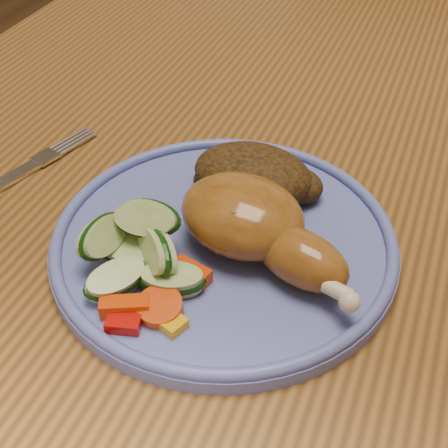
{
  "coord_description": "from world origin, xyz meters",
  "views": [
    {
      "loc": [
        0.12,
        -0.5,
        1.1
      ],
      "look_at": [
        -0.02,
        -0.15,
        0.78
      ],
      "focal_mm": 50.0,
      "sensor_mm": 36.0,
      "label": 1
    }
  ],
  "objects_px": {
    "dining_table": "(294,222)",
    "chair_far": "(380,95)",
    "plate": "(224,243)",
    "fork": "(8,180)"
  },
  "relations": [
    {
      "from": "dining_table",
      "to": "chair_far",
      "type": "relative_size",
      "value": 1.54
    },
    {
      "from": "dining_table",
      "to": "plate",
      "type": "relative_size",
      "value": 5.0
    },
    {
      "from": "chair_far",
      "to": "fork",
      "type": "distance_m",
      "value": 0.84
    },
    {
      "from": "dining_table",
      "to": "chair_far",
      "type": "xyz_separation_m",
      "value": [
        0.0,
        0.63,
        -0.17
      ]
    },
    {
      "from": "dining_table",
      "to": "plate",
      "type": "height_order",
      "value": "plate"
    },
    {
      "from": "chair_far",
      "to": "dining_table",
      "type": "bearing_deg",
      "value": -90.0
    },
    {
      "from": "plate",
      "to": "fork",
      "type": "height_order",
      "value": "plate"
    },
    {
      "from": "fork",
      "to": "dining_table",
      "type": "bearing_deg",
      "value": 30.03
    },
    {
      "from": "chair_far",
      "to": "plate",
      "type": "xyz_separation_m",
      "value": [
        -0.02,
        -0.77,
        0.26
      ]
    },
    {
      "from": "chair_far",
      "to": "plate",
      "type": "distance_m",
      "value": 0.82
    }
  ]
}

